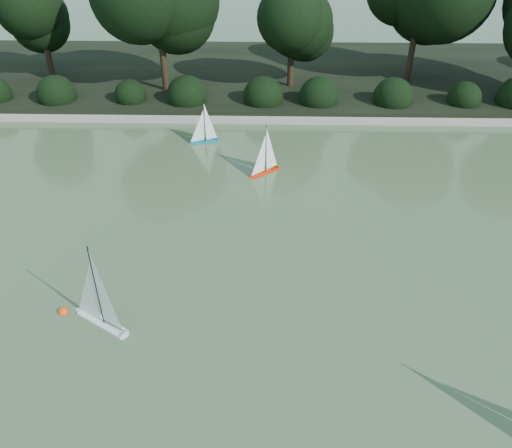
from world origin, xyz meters
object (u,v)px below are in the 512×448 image
object	(u,v)px
sailboat_teal	(202,136)
race_buoy	(63,312)
sailboat_white_a	(96,309)
sailboat_orange	(263,166)

from	to	relation	value
sailboat_teal	race_buoy	distance (m)	6.70
race_buoy	sailboat_teal	bearing A→B (deg)	76.93
sailboat_teal	race_buoy	size ratio (longest dim) A/B	7.06
sailboat_white_a	race_buoy	xyz separation A→B (m)	(-0.63, 0.19, -0.25)
race_buoy	sailboat_white_a	bearing A→B (deg)	-16.90
sailboat_orange	sailboat_white_a	bearing A→B (deg)	-116.99
sailboat_orange	race_buoy	bearing A→B (deg)	-123.48
sailboat_teal	race_buoy	xyz separation A→B (m)	(-1.52, -6.53, -0.19)
sailboat_white_a	sailboat_orange	size ratio (longest dim) A/B	1.25
sailboat_white_a	race_buoy	size ratio (longest dim) A/B	9.56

